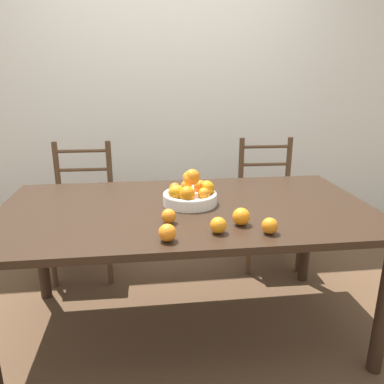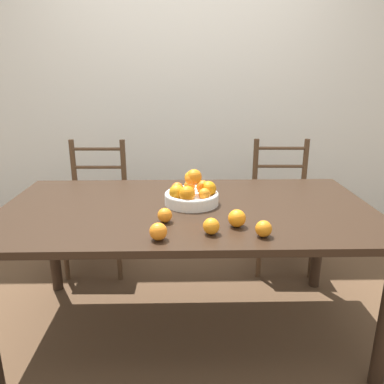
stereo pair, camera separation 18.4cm
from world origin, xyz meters
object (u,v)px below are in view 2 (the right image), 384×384
Objects in this scene: fruit_bowl at (192,193)px; orange_loose_3 at (165,215)px; orange_loose_0 at (237,218)px; orange_loose_2 at (158,231)px; orange_loose_4 at (264,229)px; chair_left at (97,208)px; chair_right at (281,207)px; orange_loose_1 at (211,226)px.

fruit_bowl is 4.16× the size of orange_loose_3.
orange_loose_0 is 0.37m from orange_loose_2.
orange_loose_4 is at bearing -55.41° from fruit_bowl.
orange_loose_3 is at bearing -59.62° from chair_left.
chair_right reaches higher than orange_loose_2.
fruit_bowl is 0.52m from orange_loose_4.
fruit_bowl reaches higher than orange_loose_0.
orange_loose_1 is at bearing -34.28° from orange_loose_3.
orange_loose_4 is at bearing -22.00° from orange_loose_3.
orange_loose_2 is at bearing -177.00° from orange_loose_4.
fruit_bowl is at bearing 124.59° from orange_loose_4.
orange_loose_3 is at bearing 84.75° from orange_loose_2.
orange_loose_1 is 1.06× the size of orange_loose_3.
orange_loose_2 is 1.50m from chair_right.
fruit_bowl is 3.95× the size of orange_loose_1.
orange_loose_2 is at bearing -123.24° from chair_right.
chair_right is at bearing 47.26° from fruit_bowl.
orange_loose_4 is at bearing -48.77° from chair_left.
orange_loose_3 is 1.34m from chair_right.
orange_loose_1 is (-0.12, -0.08, -0.00)m from orange_loose_0.
orange_loose_0 is (0.20, -0.32, -0.02)m from fruit_bowl.
orange_loose_1 is 0.22m from orange_loose_4.
fruit_bowl is 4.02× the size of orange_loose_4.
orange_loose_0 reaches higher than orange_loose_3.
orange_loose_1 is at bearing -116.50° from chair_right.
orange_loose_4 is at bearing 3.00° from orange_loose_2.
orange_loose_1 is at bearing 13.74° from orange_loose_2.
orange_loose_4 is (0.45, 0.02, -0.00)m from orange_loose_2.
orange_loose_4 is at bearing -48.45° from orange_loose_0.
chair_left reaches higher than orange_loose_4.
orange_loose_0 is 1.22m from chair_right.
orange_loose_2 is (-0.15, -0.45, -0.02)m from fruit_bowl.
orange_loose_4 is (0.10, -0.11, -0.00)m from orange_loose_0.
orange_loose_2 is 0.08× the size of chair_left.
fruit_bowl is 3.55× the size of orange_loose_0.
orange_loose_1 is at bearing -79.37° from fruit_bowl.
chair_right is at bearing 50.61° from orange_loose_3.
orange_loose_2 reaches higher than orange_loose_1.
fruit_bowl reaches higher than orange_loose_3.
chair_right reaches higher than orange_loose_0.
chair_right is at bearing 71.38° from orange_loose_4.
orange_loose_0 is 0.15m from orange_loose_1.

